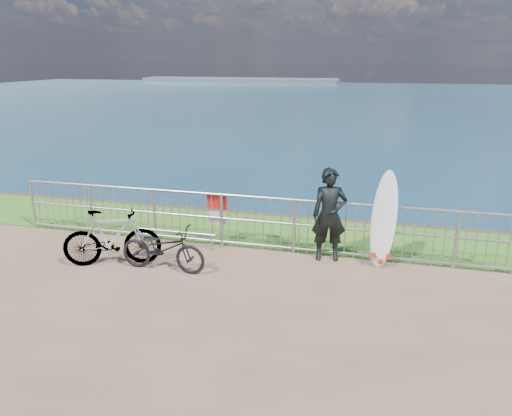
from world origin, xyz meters
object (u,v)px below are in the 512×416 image
(surfer, at_px, (329,215))
(surfboard, at_px, (384,223))
(bicycle_near, at_px, (163,248))
(bicycle_far, at_px, (112,238))

(surfer, bearing_deg, surfboard, -13.00)
(surfboard, relative_size, bicycle_near, 1.11)
(bicycle_near, height_order, bicycle_far, bicycle_far)
(surfer, xyz_separation_m, bicycle_far, (-3.86, -1.29, -0.36))
(surfer, bearing_deg, bicycle_near, -167.78)
(surfboard, xyz_separation_m, bicycle_near, (-3.83, -1.28, -0.40))
(bicycle_far, bearing_deg, surfer, -93.75)
(surfer, relative_size, bicycle_far, 1.00)
(bicycle_near, distance_m, bicycle_far, 1.03)
(surfboard, distance_m, bicycle_near, 4.06)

